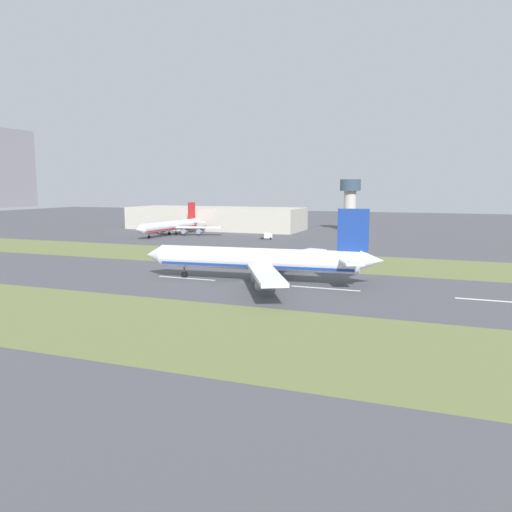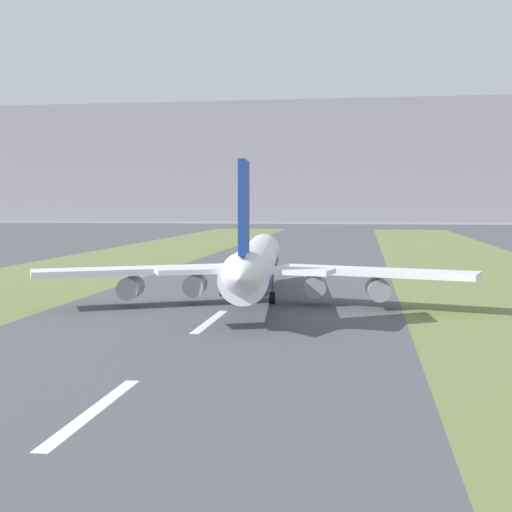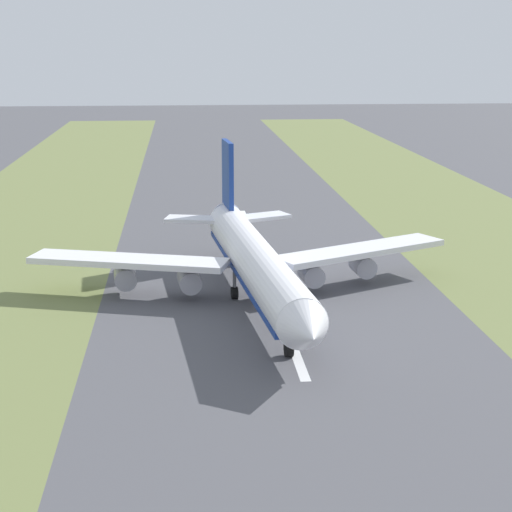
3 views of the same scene
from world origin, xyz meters
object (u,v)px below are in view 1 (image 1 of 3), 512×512
Objects in this scene: airplane_parked_apron at (171,226)px; service_truck at (267,236)px; airplane_main_jet at (263,260)px; control_tower at (350,199)px; terminal_building at (216,218)px.

airplane_parked_apron is 8.89× the size of service_truck.
airplane_main_jet is 10.60× the size of service_truck.
control_tower reaches higher than service_truck.
service_truck is (-61.53, 29.74, -16.84)m from control_tower.
airplane_main_jet is at bearing -177.75° from control_tower.
airplane_main_jet is at bearing -150.33° from terminal_building.
airplane_main_jet reaches higher than terminal_building.
terminal_building is 3.55× the size of control_tower.
control_tower reaches higher than terminal_building.
airplane_main_jet is at bearing -160.97° from service_truck.
service_truck is at bearing -132.31° from terminal_building.
terminal_building is at bearing -7.27° from airplane_parked_apron.
airplane_parked_apron reaches higher than terminal_building.
service_truck is at bearing 19.03° from airplane_main_jet.
airplane_parked_apron is (-60.20, 84.42, -13.46)m from control_tower.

